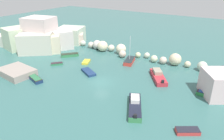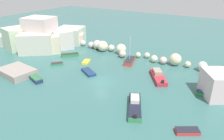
{
  "view_description": "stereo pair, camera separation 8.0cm",
  "coord_description": "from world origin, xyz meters",
  "px_view_note": "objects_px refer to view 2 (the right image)",
  "views": [
    {
      "loc": [
        19.96,
        -28.33,
        17.62
      ],
      "look_at": [
        0.0,
        3.74,
        1.0
      ],
      "focal_mm": 34.15,
      "sensor_mm": 36.0,
      "label": 1
    },
    {
      "loc": [
        20.03,
        -28.29,
        17.62
      ],
      "look_at": [
        0.0,
        3.74,
        1.0
      ],
      "focal_mm": 34.15,
      "sensor_mm": 36.0,
      "label": 2
    }
  ],
  "objects_px": {
    "moored_boat_6": "(135,106)",
    "moored_boat_9": "(88,72)",
    "moored_boat_7": "(209,95)",
    "moored_boat_2": "(35,78)",
    "moored_boat_0": "(158,76)",
    "stone_dock": "(17,72)",
    "moored_boat_8": "(86,62)",
    "moored_boat_3": "(187,131)",
    "moored_boat_1": "(130,61)",
    "moored_boat_4": "(57,64)",
    "moored_boat_5": "(70,55)"
  },
  "relations": [
    {
      "from": "moored_boat_6",
      "to": "moored_boat_9",
      "type": "xyz_separation_m",
      "value": [
        -13.34,
        6.28,
        -0.28
      ]
    },
    {
      "from": "moored_boat_7",
      "to": "moored_boat_2",
      "type": "bearing_deg",
      "value": -159.52
    },
    {
      "from": "moored_boat_0",
      "to": "moored_boat_7",
      "type": "relative_size",
      "value": 1.71
    },
    {
      "from": "stone_dock",
      "to": "moored_boat_8",
      "type": "distance_m",
      "value": 14.29
    },
    {
      "from": "moored_boat_0",
      "to": "moored_boat_3",
      "type": "height_order",
      "value": "moored_boat_0"
    },
    {
      "from": "moored_boat_2",
      "to": "moored_boat_3",
      "type": "height_order",
      "value": "moored_boat_2"
    },
    {
      "from": "moored_boat_0",
      "to": "moored_boat_2",
      "type": "height_order",
      "value": "moored_boat_0"
    },
    {
      "from": "moored_boat_1",
      "to": "moored_boat_3",
      "type": "relative_size",
      "value": 1.97
    },
    {
      "from": "stone_dock",
      "to": "moored_boat_1",
      "type": "height_order",
      "value": "moored_boat_1"
    },
    {
      "from": "moored_boat_1",
      "to": "moored_boat_4",
      "type": "xyz_separation_m",
      "value": [
        -12.82,
        -9.46,
        -0.2
      ]
    },
    {
      "from": "moored_boat_4",
      "to": "moored_boat_8",
      "type": "bearing_deg",
      "value": -4.62
    },
    {
      "from": "moored_boat_0",
      "to": "moored_boat_1",
      "type": "height_order",
      "value": "moored_boat_1"
    },
    {
      "from": "moored_boat_4",
      "to": "moored_boat_5",
      "type": "height_order",
      "value": "moored_boat_5"
    },
    {
      "from": "moored_boat_4",
      "to": "moored_boat_6",
      "type": "bearing_deg",
      "value": -63.22
    },
    {
      "from": "moored_boat_0",
      "to": "moored_boat_4",
      "type": "distance_m",
      "value": 21.74
    },
    {
      "from": "moored_boat_5",
      "to": "moored_boat_6",
      "type": "relative_size",
      "value": 0.59
    },
    {
      "from": "moored_boat_7",
      "to": "moored_boat_1",
      "type": "bearing_deg",
      "value": 160.04
    },
    {
      "from": "moored_boat_6",
      "to": "moored_boat_7",
      "type": "bearing_deg",
      "value": -69.38
    },
    {
      "from": "moored_boat_2",
      "to": "moored_boat_3",
      "type": "xyz_separation_m",
      "value": [
        27.66,
        0.09,
        -0.07
      ]
    },
    {
      "from": "moored_boat_8",
      "to": "moored_boat_6",
      "type": "bearing_deg",
      "value": 35.49
    },
    {
      "from": "moored_boat_1",
      "to": "moored_boat_6",
      "type": "distance_m",
      "value": 18.03
    },
    {
      "from": "stone_dock",
      "to": "moored_boat_7",
      "type": "xyz_separation_m",
      "value": [
        33.2,
        10.97,
        -0.29
      ]
    },
    {
      "from": "moored_boat_0",
      "to": "moored_boat_8",
      "type": "bearing_deg",
      "value": 58.84
    },
    {
      "from": "moored_boat_5",
      "to": "moored_boat_7",
      "type": "height_order",
      "value": "moored_boat_5"
    },
    {
      "from": "moored_boat_4",
      "to": "moored_boat_8",
      "type": "height_order",
      "value": "moored_boat_4"
    },
    {
      "from": "moored_boat_2",
      "to": "moored_boat_6",
      "type": "height_order",
      "value": "moored_boat_6"
    },
    {
      "from": "moored_boat_8",
      "to": "moored_boat_9",
      "type": "height_order",
      "value": "moored_boat_9"
    },
    {
      "from": "moored_boat_6",
      "to": "moored_boat_9",
      "type": "distance_m",
      "value": 14.74
    },
    {
      "from": "moored_boat_2",
      "to": "moored_boat_5",
      "type": "distance_m",
      "value": 13.49
    },
    {
      "from": "stone_dock",
      "to": "moored_boat_5",
      "type": "distance_m",
      "value": 13.48
    },
    {
      "from": "stone_dock",
      "to": "moored_boat_0",
      "type": "height_order",
      "value": "moored_boat_0"
    },
    {
      "from": "moored_boat_3",
      "to": "moored_boat_7",
      "type": "xyz_separation_m",
      "value": [
        0.73,
        10.57,
        0.07
      ]
    },
    {
      "from": "moored_boat_1",
      "to": "moored_boat_7",
      "type": "distance_m",
      "value": 18.72
    },
    {
      "from": "moored_boat_5",
      "to": "moored_boat_3",
      "type": "bearing_deg",
      "value": -70.86
    },
    {
      "from": "stone_dock",
      "to": "moored_boat_2",
      "type": "distance_m",
      "value": 4.84
    },
    {
      "from": "moored_boat_2",
      "to": "moored_boat_7",
      "type": "xyz_separation_m",
      "value": [
        28.38,
        10.66,
        0.01
      ]
    },
    {
      "from": "moored_boat_6",
      "to": "moored_boat_7",
      "type": "distance_m",
      "value": 12.59
    },
    {
      "from": "moored_boat_0",
      "to": "moored_boat_9",
      "type": "height_order",
      "value": "moored_boat_0"
    },
    {
      "from": "moored_boat_8",
      "to": "moored_boat_9",
      "type": "relative_size",
      "value": 0.71
    },
    {
      "from": "moored_boat_3",
      "to": "moored_boat_4",
      "type": "xyz_separation_m",
      "value": [
        -29.7,
        7.47,
        -0.04
      ]
    },
    {
      "from": "moored_boat_9",
      "to": "moored_boat_1",
      "type": "bearing_deg",
      "value": -86.01
    },
    {
      "from": "moored_boat_2",
      "to": "moored_boat_3",
      "type": "distance_m",
      "value": 27.66
    },
    {
      "from": "moored_boat_7",
      "to": "moored_boat_5",
      "type": "bearing_deg",
      "value": 175.52
    },
    {
      "from": "moored_boat_4",
      "to": "moored_boat_8",
      "type": "distance_m",
      "value": 6.36
    },
    {
      "from": "moored_boat_2",
      "to": "moored_boat_4",
      "type": "distance_m",
      "value": 7.83
    },
    {
      "from": "moored_boat_8",
      "to": "moored_boat_9",
      "type": "xyz_separation_m",
      "value": [
        3.88,
        -4.18,
        0.03
      ]
    },
    {
      "from": "moored_boat_2",
      "to": "moored_boat_4",
      "type": "relative_size",
      "value": 1.67
    },
    {
      "from": "stone_dock",
      "to": "moored_boat_0",
      "type": "relative_size",
      "value": 1.07
    },
    {
      "from": "moored_boat_4",
      "to": "moored_boat_6",
      "type": "distance_m",
      "value": 22.71
    },
    {
      "from": "moored_boat_3",
      "to": "moored_boat_5",
      "type": "relative_size",
      "value": 0.78
    }
  ]
}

